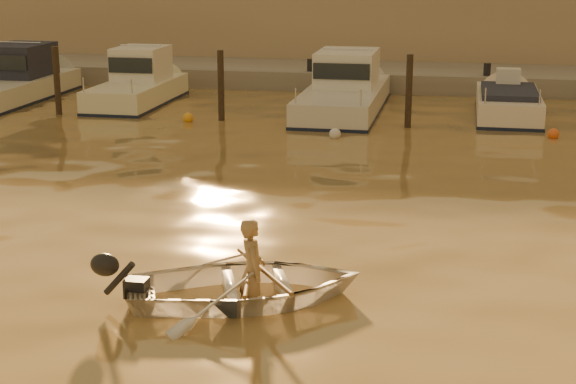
% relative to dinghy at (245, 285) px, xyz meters
% --- Properties ---
extents(ground_plane, '(160.00, 160.00, 0.00)m').
position_rel_dinghy_xyz_m(ground_plane, '(1.56, -0.82, -0.22)').
color(ground_plane, olive).
rests_on(ground_plane, ground).
extents(dinghy, '(3.88, 3.35, 0.68)m').
position_rel_dinghy_xyz_m(dinghy, '(0.00, 0.00, 0.00)').
color(dinghy, silver).
rests_on(dinghy, ground_plane).
extents(person, '(0.52, 0.63, 1.47)m').
position_rel_dinghy_xyz_m(person, '(0.09, 0.04, 0.22)').
color(person, '#9A784D').
rests_on(person, dinghy).
extents(outboard_motor, '(0.98, 0.70, 0.70)m').
position_rel_dinghy_xyz_m(outboard_motor, '(-1.40, -0.54, 0.06)').
color(outboard_motor, black).
rests_on(outboard_motor, dinghy).
extents(oar_port, '(1.19, 1.79, 0.13)m').
position_rel_dinghy_xyz_m(oar_port, '(0.23, 0.09, 0.20)').
color(oar_port, brown).
rests_on(oar_port, dinghy).
extents(oar_starboard, '(0.46, 2.07, 0.13)m').
position_rel_dinghy_xyz_m(oar_starboard, '(0.05, 0.02, 0.20)').
color(oar_starboard, brown).
rests_on(oar_starboard, dinghy).
extents(moored_boat_0, '(2.04, 6.58, 1.75)m').
position_rel_dinghy_xyz_m(moored_boat_0, '(-11.51, 15.18, 0.41)').
color(moored_boat_0, beige).
rests_on(moored_boat_0, ground_plane).
extents(moored_boat_1, '(1.85, 5.65, 1.75)m').
position_rel_dinghy_xyz_m(moored_boat_1, '(-7.31, 15.18, 0.41)').
color(moored_boat_1, '#EAE6C4').
rests_on(moored_boat_1, ground_plane).
extents(moored_boat_2, '(2.20, 7.39, 1.75)m').
position_rel_dinghy_xyz_m(moored_boat_2, '(-0.72, 15.18, 0.41)').
color(moored_boat_2, silver).
rests_on(moored_boat_2, ground_plane).
extents(moored_boat_3, '(1.77, 5.22, 0.95)m').
position_rel_dinghy_xyz_m(moored_boat_3, '(4.12, 15.18, 0.01)').
color(moored_boat_3, '#F0DEC9').
rests_on(moored_boat_3, ground_plane).
extents(piling_0, '(0.18, 0.18, 2.20)m').
position_rel_dinghy_xyz_m(piling_0, '(-8.94, 12.98, 0.68)').
color(piling_0, '#2D2319').
rests_on(piling_0, ground_plane).
extents(piling_1, '(0.18, 0.18, 2.20)m').
position_rel_dinghy_xyz_m(piling_1, '(-3.94, 12.98, 0.68)').
color(piling_1, '#2D2319').
rests_on(piling_1, ground_plane).
extents(piling_2, '(0.18, 0.18, 2.20)m').
position_rel_dinghy_xyz_m(piling_2, '(1.36, 12.98, 0.68)').
color(piling_2, '#2D2319').
rests_on(piling_2, ground_plane).
extents(fender_b, '(0.30, 0.30, 0.30)m').
position_rel_dinghy_xyz_m(fender_b, '(-4.82, 12.63, -0.12)').
color(fender_b, orange).
rests_on(fender_b, ground_plane).
extents(fender_c, '(0.30, 0.30, 0.30)m').
position_rel_dinghy_xyz_m(fender_c, '(-0.39, 11.19, -0.12)').
color(fender_c, silver).
rests_on(fender_c, ground_plane).
extents(fender_d, '(0.30, 0.30, 0.30)m').
position_rel_dinghy_xyz_m(fender_d, '(5.17, 12.28, -0.12)').
color(fender_d, '#EA5A1B').
rests_on(fender_d, ground_plane).
extents(quay, '(52.00, 4.00, 1.00)m').
position_rel_dinghy_xyz_m(quay, '(1.56, 20.68, -0.07)').
color(quay, gray).
rests_on(quay, ground_plane).
extents(waterfront_building, '(46.00, 7.00, 4.80)m').
position_rel_dinghy_xyz_m(waterfront_building, '(1.56, 26.18, 2.18)').
color(waterfront_building, '#9E8466').
rests_on(waterfront_building, quay).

